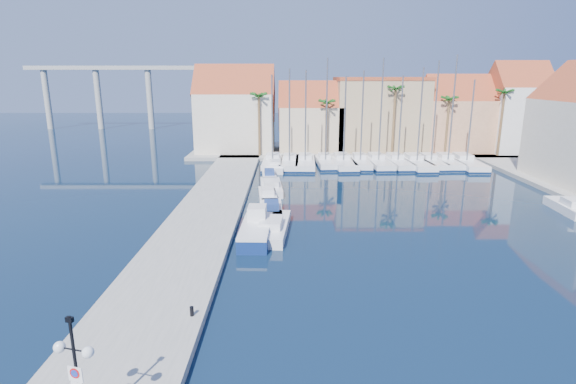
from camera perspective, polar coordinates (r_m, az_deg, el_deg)
The scene contains 37 objects.
ground at distance 27.89m, azimuth 3.74°, elevation -11.29°, with size 260.00×260.00×0.00m, color black.
quay_west at distance 40.98m, azimuth -10.19°, elevation -2.58°, with size 6.00×77.00×0.50m, color gray.
shore_north at distance 74.96m, azimuth 9.02°, elevation 5.20°, with size 54.00×16.00×0.50m, color gray.
lamp_post at distance 16.85m, azimuth -25.48°, elevation -18.48°, with size 1.43×0.67×4.32m.
bollard at distance 23.66m, azimuth -12.12°, elevation -14.58°, with size 0.20×0.20×0.50m, color black.
fishing_boat at distance 34.61m, azimuth -4.09°, elevation -4.72°, with size 2.34×6.51×2.26m.
motorboat_west_0 at distance 35.71m, azimuth -2.04°, elevation -4.49°, with size 2.99×7.59×1.40m.
motorboat_west_1 at distance 40.27m, azimuth -2.11°, elevation -2.28°, with size 2.09×5.82×1.40m.
motorboat_west_2 at distance 45.11m, azimuth -2.60°, elevation -0.44°, with size 2.17×5.45×1.40m.
motorboat_west_3 at distance 48.66m, azimuth -2.16°, elevation 0.68°, with size 2.70×6.94×1.40m.
motorboat_west_4 at distance 53.97m, azimuth -2.40°, elevation 2.06°, with size 2.01×5.14×1.40m.
motorboat_west_5 at distance 59.85m, azimuth -1.64°, elevation 3.30°, with size 2.17×6.50×1.40m.
motorboat_west_6 at distance 63.49m, azimuth -1.69°, elevation 3.95°, with size 2.17×6.10×1.40m.
motorboat_east_1 at distance 48.50m, azimuth 32.08°, elevation -1.62°, with size 2.16×5.77×1.40m.
sailboat_0 at distance 62.39m, azimuth -1.94°, elevation 3.83°, with size 2.90×9.92×12.32m.
sailboat_1 at distance 61.92m, azimuth 0.21°, elevation 3.77°, with size 3.01×9.56×13.12m.
sailboat_2 at distance 62.16m, azimuth 2.19°, elevation 3.79°, with size 3.03×10.05×12.93m.
sailboat_3 at distance 62.68m, azimuth 4.72°, elevation 3.90°, with size 2.60×8.51×14.47m.
sailboat_4 at distance 62.85m, azimuth 6.96°, elevation 3.80°, with size 3.25×10.60×12.15m.
sailboat_5 at distance 63.23m, azimuth 9.10°, elevation 3.82°, with size 2.65×9.10×12.87m.
sailboat_6 at distance 63.77m, azimuth 11.29°, elevation 3.81°, with size 3.05×10.06×14.47m.
sailboat_7 at distance 64.21m, azimuth 13.64°, elevation 3.74°, with size 3.17×9.68×12.25m.
sailboat_8 at distance 64.46m, azimuth 15.88°, elevation 3.63°, with size 3.20×10.64×13.25m.
sailboat_9 at distance 65.36m, azimuth 17.55°, elevation 3.69°, with size 2.90×9.13×14.14m.
sailboat_10 at distance 66.38m, azimuth 19.49°, elevation 3.70°, with size 2.74×9.34×14.89m.
sailboat_11 at distance 66.90m, azimuth 21.54°, elevation 3.53°, with size 3.21×11.00×11.72m.
building_0 at distance 72.74m, azimuth -6.65°, elevation 9.98°, with size 12.30×9.00×13.50m.
building_1 at distance 72.48m, azimuth 2.96°, elevation 9.07°, with size 10.30×8.00×11.00m.
building_2 at distance 74.78m, azimuth 11.50°, elevation 9.71°, with size 14.20×10.20×11.50m.
building_3 at distance 77.15m, azimuth 20.51°, elevation 8.94°, with size 10.30×8.00×12.00m.
building_4 at distance 79.75m, azimuth 26.97°, elevation 9.24°, with size 8.30×8.00×14.00m.
palm_0 at distance 67.26m, azimuth -3.74°, elevation 11.87°, with size 2.60×2.60×10.15m.
palm_1 at distance 67.43m, azimuth 4.95°, elevation 11.05°, with size 2.60×2.60×9.15m.
palm_2 at distance 68.93m, azimuth 13.49°, elevation 12.36°, with size 2.60×2.60×11.15m.
palm_3 at distance 71.25m, azimuth 19.80°, elevation 10.83°, with size 2.60×2.60×9.65m.
palm_4 at distance 74.27m, azimuth 25.79°, elevation 11.11°, with size 2.60×2.60×10.65m.
viaduct at distance 113.37m, azimuth -19.79°, elevation 12.72°, with size 48.00×2.20×14.45m.
Camera 1 is at (-1.83, -25.06, 12.11)m, focal length 28.00 mm.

